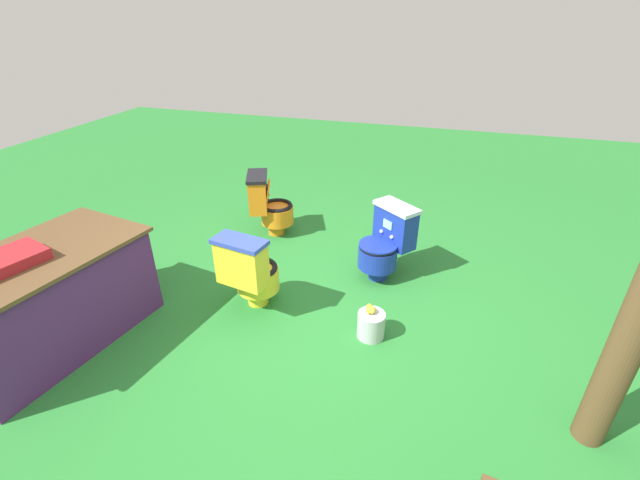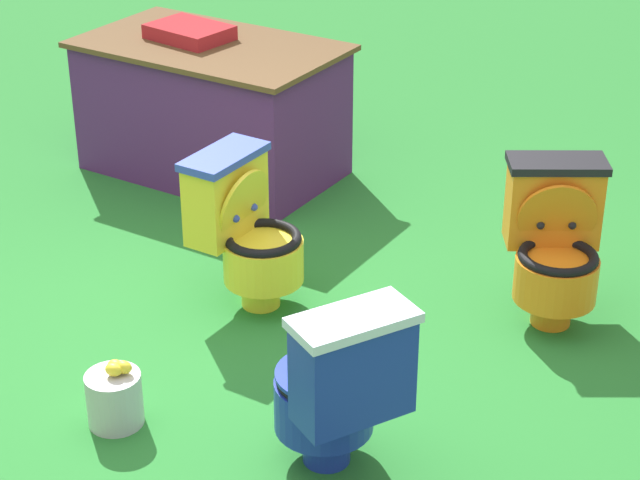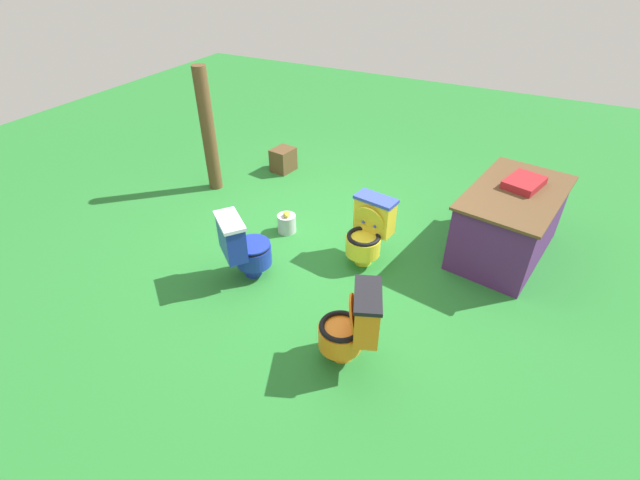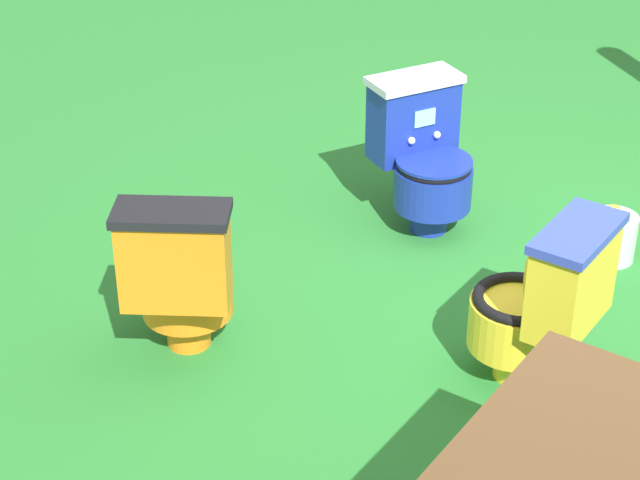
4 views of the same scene
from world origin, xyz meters
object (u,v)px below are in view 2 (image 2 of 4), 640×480
at_px(toilet_yellow, 246,229).
at_px(toilet_orange, 555,242).
at_px(toilet_blue, 337,387).
at_px(lemon_bucket, 115,397).
at_px(vendor_table, 212,107).

bearing_deg(toilet_yellow, toilet_orange, 116.71).
bearing_deg(toilet_blue, toilet_orange, 18.84).
distance_m(toilet_blue, toilet_yellow, 1.31).
xyz_separation_m(toilet_blue, lemon_bucket, (-0.91, -0.05, -0.25)).
relative_size(toilet_blue, toilet_yellow, 1.00).
bearing_deg(toilet_orange, vendor_table, -44.27).
bearing_deg(toilet_orange, lemon_bucket, 24.34).
xyz_separation_m(toilet_orange, vendor_table, (-2.16, 0.89, 0.02)).
height_order(toilet_blue, toilet_orange, same).
relative_size(toilet_blue, vendor_table, 0.46).
distance_m(vendor_table, lemon_bucket, 2.49).
height_order(toilet_blue, lemon_bucket, toilet_blue).
relative_size(toilet_yellow, vendor_table, 0.46).
bearing_deg(vendor_table, toilet_blue, -54.05).
distance_m(toilet_orange, vendor_table, 2.34).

